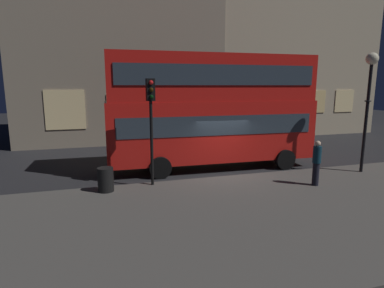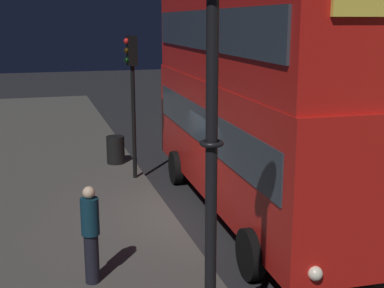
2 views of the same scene
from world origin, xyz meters
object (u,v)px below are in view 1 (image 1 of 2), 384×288
object	(u,v)px
double_decker_bus	(212,106)
street_lamp	(370,83)
litter_bin	(106,180)
traffic_light_near_kerb	(151,110)
pedestrian	(317,162)

from	to	relation	value
double_decker_bus	street_lamp	size ratio (longest dim) A/B	1.91
double_decker_bus	litter_bin	size ratio (longest dim) A/B	11.21
traffic_light_near_kerb	pedestrian	distance (m)	6.86
street_lamp	litter_bin	world-z (taller)	street_lamp
double_decker_bus	traffic_light_near_kerb	world-z (taller)	double_decker_bus
street_lamp	litter_bin	distance (m)	12.01
pedestrian	litter_bin	xyz separation A→B (m)	(-8.08, 1.63, -0.49)
pedestrian	traffic_light_near_kerb	bearing A→B (deg)	-135.44
street_lamp	pedestrian	bearing A→B (deg)	-161.76
traffic_light_near_kerb	pedestrian	world-z (taller)	traffic_light_near_kerb
traffic_light_near_kerb	double_decker_bus	bearing A→B (deg)	30.64
street_lamp	double_decker_bus	bearing A→B (deg)	153.61
double_decker_bus	traffic_light_near_kerb	xyz separation A→B (m)	(-3.35, -2.31, 0.07)
pedestrian	litter_bin	distance (m)	8.26
traffic_light_near_kerb	litter_bin	world-z (taller)	traffic_light_near_kerb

